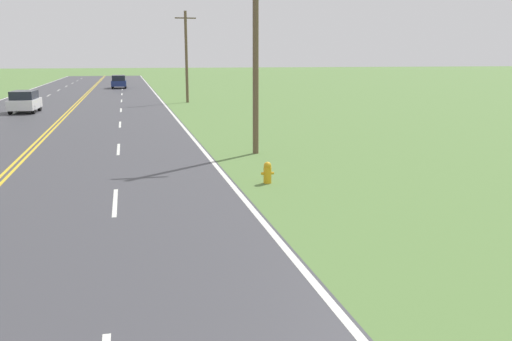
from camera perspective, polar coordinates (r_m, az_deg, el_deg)
The scene contains 5 objects.
fire_hydrant at distance 17.26m, azimuth 1.22°, elevation -0.20°, with size 0.41×0.25×0.69m.
utility_pole_midground at distance 22.32m, azimuth -0.04°, elevation 12.46°, with size 1.80×0.24×8.06m.
utility_pole_far at distance 48.31m, azimuth -7.34°, elevation 11.91°, with size 1.80×0.24×7.79m.
car_white_hatchback_mid_near at distance 42.57m, azimuth -23.18°, elevation 6.72°, with size 1.90×3.64×1.57m.
car_dark_blue_suv_mid_far at distance 71.80m, azimuth -14.23°, elevation 9.08°, with size 1.89×4.13×1.65m.
Camera 1 is at (4.14, 1.47, 3.97)m, focal length 38.00 mm.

